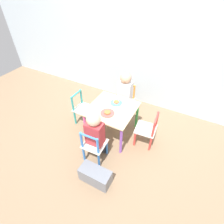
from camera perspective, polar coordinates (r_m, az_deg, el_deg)
name	(u,v)px	position (r m, az deg, el deg)	size (l,w,h in m)	color
ground_plane	(112,132)	(2.64, 0.00, -6.53)	(6.00, 6.00, 0.00)	#7F664C
house_wall	(144,23)	(2.76, 10.44, 26.71)	(6.00, 0.06, 2.60)	#B2C1CC
kids_table	(112,112)	(2.36, 0.00, 0.08)	(0.61, 0.61, 0.46)	beige
chair_blue	(94,146)	(2.16, -5.92, -10.89)	(0.27, 0.27, 0.51)	silver
chair_orange	(125,100)	(2.82, 4.40, 3.80)	(0.27, 0.27, 0.51)	silver
chair_red	(147,130)	(2.37, 11.46, -5.80)	(0.28, 0.28, 0.51)	silver
chair_teal	(83,109)	(2.68, -9.59, 0.98)	(0.26, 0.26, 0.51)	silver
child_front	(95,132)	(2.05, -5.41, -6.44)	(0.21, 0.22, 0.73)	#38383D
child_back	(125,92)	(2.66, 4.15, 6.68)	(0.21, 0.22, 0.76)	#7A6B5B
plate_front	(107,113)	(2.23, -1.50, -0.31)	(0.18, 0.18, 0.03)	#E54C47
plate_back	(116,102)	(2.40, 1.39, 3.13)	(0.17, 0.17, 0.03)	#4C9EE0
storage_bin	(95,176)	(2.11, -5.41, -19.98)	(0.36, 0.17, 0.19)	slate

